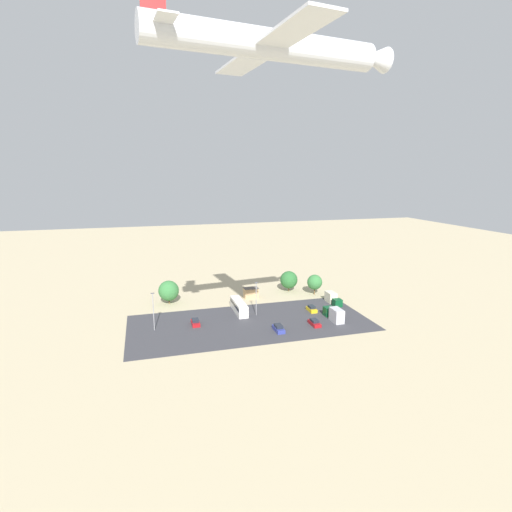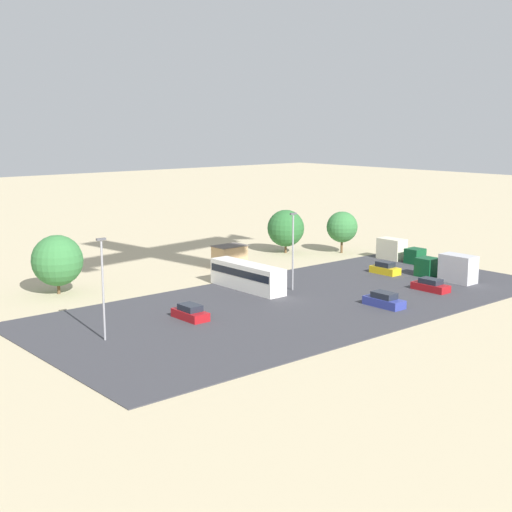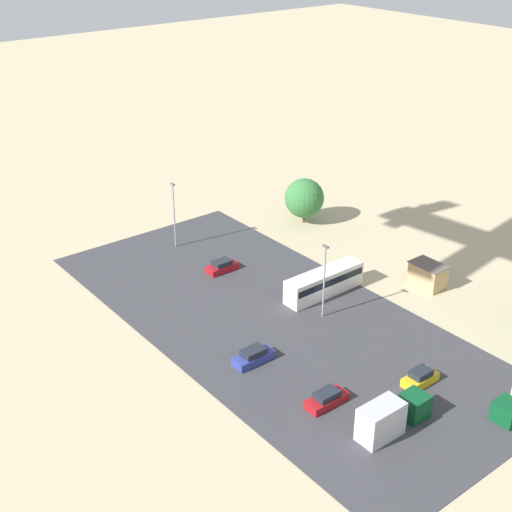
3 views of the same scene
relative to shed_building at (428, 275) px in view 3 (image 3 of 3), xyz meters
The scene contains 12 objects.
ground_plane 14.65m from the shed_building, 66.94° to the left, with size 400.00×400.00×0.00m, color tan.
parking_lot_surface 21.49m from the shed_building, 74.57° to the left, with size 61.80×28.04×0.08m.
shed_building is the anchor object (origin of this frame).
bus 13.61m from the shed_building, 60.58° to the left, with size 2.62×11.25×3.17m.
parked_car_0 27.92m from the shed_building, 88.83° to the left, with size 1.95×4.63×1.60m.
parked_car_1 28.37m from the shed_building, 109.62° to the left, with size 1.90×4.52×1.48m.
parked_car_2 26.83m from the shed_building, 42.89° to the left, with size 1.96×4.25×1.53m.
parked_car_3 21.35m from the shed_building, 127.70° to the left, with size 1.83×4.00×1.63m.
parked_truck_0 29.51m from the shed_building, 122.86° to the left, with size 2.41×8.10×3.49m.
tree_near_shed 25.06m from the shed_building, ahead, with size 6.02×6.02×7.02m.
light_pole_lot_centre 35.58m from the shed_building, 32.51° to the left, with size 0.90×0.28×9.56m.
light_pole_lot_edge 16.33m from the shed_building, 79.92° to the left, with size 0.90×0.28×9.33m.
Camera 3 is at (-54.93, 53.57, 44.57)m, focal length 50.00 mm.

